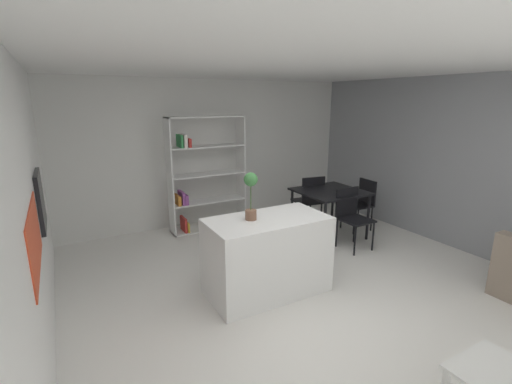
{
  "coord_description": "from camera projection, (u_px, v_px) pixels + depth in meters",
  "views": [
    {
      "loc": [
        -2.16,
        -2.95,
        2.24
      ],
      "look_at": [
        -0.06,
        0.84,
        1.12
      ],
      "focal_mm": 25.07,
      "sensor_mm": 36.0,
      "label": 1
    }
  ],
  "objects": [
    {
      "name": "dining_chair_near",
      "position": [
        351.0,
        213.0,
        5.49
      ],
      "size": [
        0.44,
        0.46,
        0.92
      ],
      "rotation": [
        0.0,
        0.0,
        0.02
      ],
      "color": "black",
      "rests_on": "ground_plane"
    },
    {
      "name": "dining_chair_far",
      "position": [
        310.0,
        197.0,
        6.35
      ],
      "size": [
        0.5,
        0.51,
        0.94
      ],
      "rotation": [
        0.0,
        0.0,
        3.0
      ],
      "color": "black",
      "rests_on": "ground_plane"
    },
    {
      "name": "kitchen_island",
      "position": [
        267.0,
        255.0,
        4.19
      ],
      "size": [
        1.4,
        0.74,
        0.92
      ],
      "primitive_type": "cube",
      "color": "white",
      "rests_on": "ground_plane"
    },
    {
      "name": "ground_plane",
      "position": [
        296.0,
        302.0,
        4.07
      ],
      "size": [
        8.81,
        8.81,
        0.0
      ],
      "primitive_type": "plane",
      "color": "silver"
    },
    {
      "name": "open_bookshelf",
      "position": [
        203.0,
        176.0,
        6.16
      ],
      "size": [
        1.33,
        0.35,
        1.97
      ],
      "color": "white",
      "rests_on": "ground_plane"
    },
    {
      "name": "built_in_oven",
      "position": [
        40.0,
        200.0,
        3.64
      ],
      "size": [
        0.06,
        0.61,
        0.59
      ],
      "color": "black",
      "rests_on": "ground_plane"
    },
    {
      "name": "ceiling_slab",
      "position": [
        304.0,
        57.0,
        3.41
      ],
      "size": [
        6.22,
        6.41,
        0.06
      ],
      "color": "white",
      "rests_on": "ground_plane"
    },
    {
      "name": "back_partition",
      "position": [
        196.0,
        153.0,
        6.43
      ],
      "size": [
        6.22,
        0.06,
        2.6
      ],
      "primitive_type": "cube",
      "color": "silver",
      "rests_on": "ground_plane"
    },
    {
      "name": "dining_chair_window_side",
      "position": [
        362.0,
        200.0,
        6.27
      ],
      "size": [
        0.47,
        0.43,
        0.88
      ],
      "rotation": [
        0.0,
        0.0,
        -1.63
      ],
      "color": "black",
      "rests_on": "ground_plane"
    },
    {
      "name": "dining_table",
      "position": [
        330.0,
        195.0,
        5.88
      ],
      "size": [
        1.02,
        0.99,
        0.79
      ],
      "color": "black",
      "rests_on": "ground_plane"
    },
    {
      "name": "right_partition_gray",
      "position": [
        473.0,
        166.0,
        5.19
      ],
      "size": [
        0.06,
        6.41,
        2.6
      ],
      "primitive_type": "cube",
      "color": "gray",
      "rests_on": "ground_plane"
    },
    {
      "name": "cabinet_niche_splashback",
      "position": [
        35.0,
        239.0,
        2.72
      ],
      "size": [
        0.01,
        1.14,
        0.5
      ],
      "color": "#CC4223",
      "rests_on": "ground_plane"
    },
    {
      "name": "child_table",
      "position": [
        497.0,
        383.0,
        2.39
      ],
      "size": [
        0.55,
        0.49,
        0.48
      ],
      "color": "white",
      "rests_on": "ground_plane"
    },
    {
      "name": "potted_plant_on_island",
      "position": [
        251.0,
        192.0,
        3.95
      ],
      "size": [
        0.15,
        0.15,
        0.54
      ],
      "color": "brown",
      "rests_on": "kitchen_island"
    }
  ]
}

